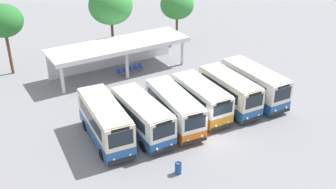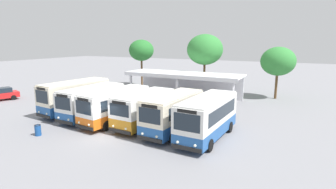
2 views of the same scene
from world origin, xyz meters
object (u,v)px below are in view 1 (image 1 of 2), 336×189
Objects in this scene: city_bus_far_end_green at (254,83)px; city_bus_fifth_blue at (229,91)px; city_bus_middle_cream at (174,108)px; waiting_chair_second_from_end at (124,70)px; city_bus_fourth_amber at (201,98)px; litter_bin_apron at (178,168)px; city_bus_nearest_orange at (105,121)px; waiting_chair_fifth_seat at (140,66)px; waiting_chair_end_by_column at (119,72)px; city_bus_second_in_row at (142,116)px; waiting_chair_fourth_seat at (135,68)px; waiting_chair_middle_seat at (130,69)px.

city_bus_fifth_blue is at bearing 179.15° from city_bus_far_end_green.
city_bus_middle_cream is 12.05m from waiting_chair_second_from_end.
city_bus_fifth_blue is (3.00, -0.28, 0.08)m from city_bus_fourth_amber.
city_bus_nearest_orange is at bearing 112.13° from litter_bin_apron.
waiting_chair_second_from_end is 1.00× the size of waiting_chair_fifth_seat.
waiting_chair_end_by_column is at bearing 115.36° from city_bus_fifth_blue.
city_bus_second_in_row is at bearing 178.84° from city_bus_fifth_blue.
city_bus_far_end_green is (15.02, -0.87, -0.05)m from city_bus_nearest_orange.
city_bus_second_in_row is 9.01m from city_bus_fifth_blue.
city_bus_fourth_amber is 3.02m from city_bus_fifth_blue.
waiting_chair_fifth_seat is at bearing 89.77° from city_bus_fourth_amber.
city_bus_fourth_amber is 11.76m from waiting_chair_fourth_seat.
waiting_chair_second_from_end is 0.68m from waiting_chair_middle_seat.
waiting_chair_middle_seat is at bearing 5.77° from waiting_chair_second_from_end.
waiting_chair_end_by_column is (0.35, 11.93, -1.20)m from city_bus_middle_cream.
litter_bin_apron is at bearing -107.73° from waiting_chair_fourth_seat.
city_bus_second_in_row reaches higher than city_bus_fourth_amber.
waiting_chair_middle_seat is 1.35m from waiting_chair_fifth_seat.
city_bus_nearest_orange is 14.00m from waiting_chair_fourth_seat.
waiting_chair_second_from_end is 18.29m from litter_bin_apron.
waiting_chair_second_from_end is 1.00× the size of waiting_chair_middle_seat.
city_bus_fifth_blue is 8.37× the size of waiting_chair_second_from_end.
city_bus_fourth_amber is at bearing -83.67° from waiting_chair_middle_seat.
waiting_chair_middle_seat and waiting_chair_fourth_seat have the same top height.
city_bus_middle_cream is (3.00, -0.18, -0.00)m from city_bus_second_in_row.
city_bus_middle_cream is at bearing -91.67° from waiting_chair_end_by_column.
litter_bin_apron is (2.70, -6.63, -1.41)m from city_bus_nearest_orange.
litter_bin_apron reaches higher than waiting_chair_second_from_end.
city_bus_fourth_amber reaches higher than litter_bin_apron.
waiting_chair_fourth_seat is at bearing 72.27° from litter_bin_apron.
city_bus_nearest_orange is at bearing 167.91° from city_bus_second_in_row.
city_bus_middle_cream is 8.89× the size of waiting_chair_fifth_seat.
city_bus_fifth_blue is 8.37× the size of waiting_chair_fifth_seat.
city_bus_fourth_amber is 8.86m from litter_bin_apron.
city_bus_fifth_blue is 12.47m from waiting_chair_fifth_seat.
city_bus_far_end_green is at bearing -61.08° from waiting_chair_fourth_seat.
city_bus_fourth_amber reaches higher than waiting_chair_fourth_seat.
waiting_chair_fifth_seat is at bearing 103.78° from city_bus_fifth_blue.
waiting_chair_second_from_end is (7.03, 11.13, -1.34)m from city_bus_nearest_orange.
city_bus_fifth_blue is at bearing -0.06° from city_bus_middle_cream.
city_bus_nearest_orange is at bearing -119.76° from waiting_chair_end_by_column.
city_bus_fourth_amber is at bearing -77.17° from waiting_chair_end_by_column.
city_bus_middle_cream is 9.01m from city_bus_far_end_green.
city_bus_fifth_blue is 13.01m from waiting_chair_second_from_end.
city_bus_far_end_green is at bearing -1.08° from city_bus_second_in_row.
waiting_chair_end_by_column is 1.00× the size of waiting_chair_middle_seat.
city_bus_second_in_row is at bearing 178.92° from city_bus_far_end_green.
city_bus_far_end_green is 8.94× the size of waiting_chair_end_by_column.
waiting_chair_middle_seat is (-1.30, 11.75, -1.18)m from city_bus_fourth_amber.
litter_bin_apron is at bearing -136.04° from city_bus_fourth_amber.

